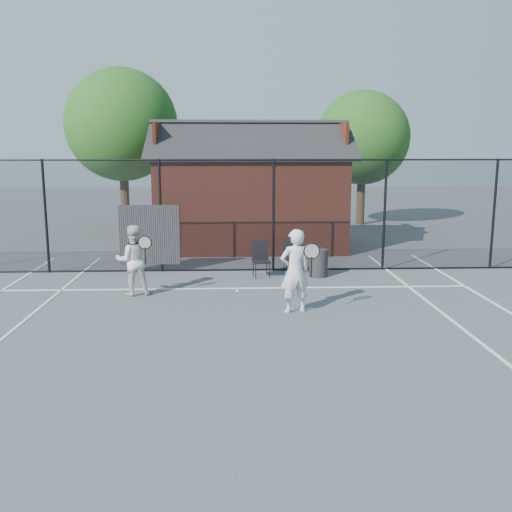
{
  "coord_description": "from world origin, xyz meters",
  "views": [
    {
      "loc": [
        -0.1,
        -10.12,
        3.24
      ],
      "look_at": [
        0.38,
        1.29,
        1.1
      ],
      "focal_mm": 40.0,
      "sensor_mm": 36.0,
      "label": 1
    }
  ],
  "objects_px": {
    "chair_left": "(261,260)",
    "chair_right": "(292,257)",
    "clubhouse": "(250,199)",
    "player_front": "(295,271)",
    "waste_bin": "(318,263)",
    "player_back": "(133,260)"
  },
  "relations": [
    {
      "from": "clubhouse",
      "to": "chair_left",
      "type": "xyz_separation_m",
      "value": [
        0.14,
        -4.81,
        -1.16
      ]
    },
    {
      "from": "clubhouse",
      "to": "chair_right",
      "type": "xyz_separation_m",
      "value": [
        0.97,
        -4.4,
        -1.17
      ]
    },
    {
      "from": "chair_left",
      "to": "waste_bin",
      "type": "bearing_deg",
      "value": -6.64
    },
    {
      "from": "chair_left",
      "to": "clubhouse",
      "type": "bearing_deg",
      "value": 83.52
    },
    {
      "from": "player_front",
      "to": "chair_right",
      "type": "xyz_separation_m",
      "value": [
        0.32,
        3.61,
        -0.41
      ]
    },
    {
      "from": "clubhouse",
      "to": "chair_right",
      "type": "relative_size",
      "value": 7.36
    },
    {
      "from": "player_front",
      "to": "chair_left",
      "type": "bearing_deg",
      "value": 99.02
    },
    {
      "from": "player_front",
      "to": "waste_bin",
      "type": "distance_m",
      "value": 3.42
    },
    {
      "from": "player_back",
      "to": "chair_left",
      "type": "bearing_deg",
      "value": 29.54
    },
    {
      "from": "clubhouse",
      "to": "player_front",
      "type": "height_order",
      "value": "clubhouse"
    },
    {
      "from": "clubhouse",
      "to": "chair_left",
      "type": "relative_size",
      "value": 7.23
    },
    {
      "from": "chair_right",
      "to": "waste_bin",
      "type": "relative_size",
      "value": 1.25
    },
    {
      "from": "waste_bin",
      "to": "player_front",
      "type": "bearing_deg",
      "value": -106.63
    },
    {
      "from": "player_front",
      "to": "chair_left",
      "type": "xyz_separation_m",
      "value": [
        -0.51,
        3.2,
        -0.4
      ]
    },
    {
      "from": "chair_left",
      "to": "chair_right",
      "type": "bearing_deg",
      "value": 18.11
    },
    {
      "from": "player_back",
      "to": "chair_right",
      "type": "relative_size",
      "value": 1.8
    },
    {
      "from": "player_back",
      "to": "waste_bin",
      "type": "xyz_separation_m",
      "value": [
        4.44,
        1.72,
        -0.44
      ]
    },
    {
      "from": "clubhouse",
      "to": "chair_right",
      "type": "distance_m",
      "value": 4.65
    },
    {
      "from": "player_front",
      "to": "chair_right",
      "type": "height_order",
      "value": "player_front"
    },
    {
      "from": "clubhouse",
      "to": "chair_left",
      "type": "bearing_deg",
      "value": -88.35
    },
    {
      "from": "player_back",
      "to": "chair_right",
      "type": "distance_m",
      "value": 4.34
    },
    {
      "from": "clubhouse",
      "to": "player_back",
      "type": "relative_size",
      "value": 4.1
    }
  ]
}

